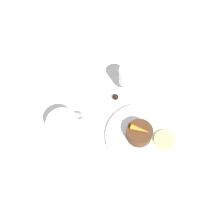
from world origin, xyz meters
name	(u,v)px	position (x,y,z in m)	size (l,w,h in m)	color
ground_plane	(131,124)	(0.00, 0.00, 0.00)	(3.00, 3.00, 0.00)	white
dinner_plate	(142,136)	(0.01, -0.05, 0.01)	(0.23, 0.23, 0.01)	white
saucer	(66,130)	(-0.19, 0.07, 0.01)	(0.13, 0.13, 0.01)	white
coffee_cup	(63,125)	(-0.20, 0.07, 0.04)	(0.12, 0.09, 0.06)	white
spoon	(80,125)	(-0.15, 0.07, 0.01)	(0.07, 0.09, 0.00)	silver
wine_glass	(128,77)	(0.06, 0.13, 0.06)	(0.07, 0.07, 0.10)	silver
fork	(180,104)	(0.18, -0.01, 0.00)	(0.05, 0.17, 0.01)	silver
dessert_cake	(138,134)	(0.00, -0.05, 0.03)	(0.08, 0.08, 0.04)	#4C2D19
carrot_garnish	(139,130)	(0.00, -0.05, 0.06)	(0.05, 0.05, 0.02)	orange
pineapple_slice	(164,140)	(0.06, -0.10, 0.02)	(0.06, 0.06, 0.01)	#EFE075
chocolate_truffle	(115,97)	(0.00, 0.11, 0.01)	(0.02, 0.02, 0.02)	black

